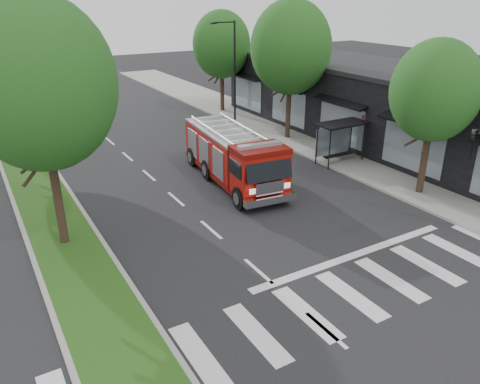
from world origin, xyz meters
name	(u,v)px	position (x,y,z in m)	size (l,w,h in m)	color
ground	(258,271)	(0.00, 0.00, 0.00)	(140.00, 140.00, 0.00)	black
sidewalk_right	(334,150)	(12.50, 10.00, 0.07)	(5.00, 80.00, 0.15)	gray
median	(25,162)	(-6.00, 18.00, 0.08)	(3.00, 50.00, 0.15)	gray
storefront_row	(385,107)	(17.00, 10.00, 2.50)	(8.00, 30.00, 5.00)	black
bus_shelter	(340,131)	(11.20, 8.15, 2.04)	(3.20, 1.60, 2.61)	black
tree_right_near	(435,91)	(11.50, 2.00, 5.51)	(4.40, 4.40, 8.05)	black
tree_right_mid	(291,48)	(11.50, 14.00, 6.49)	(5.60, 5.60, 9.72)	black
tree_right_far	(221,45)	(11.50, 24.00, 5.84)	(5.00, 5.00, 8.73)	black
tree_median_near	(39,84)	(-6.00, 6.00, 6.81)	(5.80, 5.80, 10.16)	black
tree_median_far	(1,54)	(-6.00, 20.00, 6.49)	(5.60, 5.60, 9.72)	black
streetlight_right_far	(233,68)	(10.35, 20.00, 4.48)	(2.11, 0.20, 8.00)	black
fire_engine	(233,156)	(3.85, 8.65, 1.52)	(3.64, 9.36, 3.17)	#5F0905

